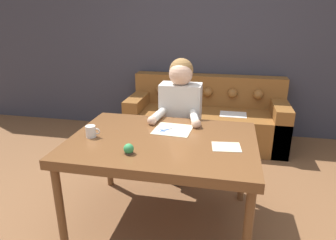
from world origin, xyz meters
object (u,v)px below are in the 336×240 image
object	(u,v)px
person	(180,121)
scissors	(167,130)
couch	(206,119)
pin_cushion	(129,149)
dining_table	(162,147)
mug	(91,131)

from	to	relation	value
person	scissors	xyz separation A→B (m)	(-0.03, -0.49, 0.10)
person	scissors	bearing A→B (deg)	-93.36
couch	person	distance (m)	1.17
person	pin_cushion	size ratio (longest dim) A/B	17.58
couch	person	bearing A→B (deg)	-98.68
pin_cushion	couch	bearing A→B (deg)	80.08
dining_table	pin_cushion	distance (m)	0.35
mug	pin_cushion	xyz separation A→B (m)	(0.38, -0.22, -0.01)
person	pin_cushion	bearing A→B (deg)	-101.35
couch	scissors	xyz separation A→B (m)	(-0.20, -1.60, 0.44)
couch	pin_cushion	bearing A→B (deg)	-99.92
pin_cushion	dining_table	bearing A→B (deg)	60.33
mug	pin_cushion	world-z (taller)	mug
person	mug	bearing A→B (deg)	-127.40
dining_table	couch	distance (m)	1.83
dining_table	person	world-z (taller)	person
couch	pin_cushion	size ratio (longest dim) A/B	28.42
scissors	pin_cushion	world-z (taller)	pin_cushion
scissors	person	bearing A→B (deg)	86.64
scissors	mug	bearing A→B (deg)	-154.68
dining_table	mug	world-z (taller)	mug
mug	dining_table	bearing A→B (deg)	7.60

